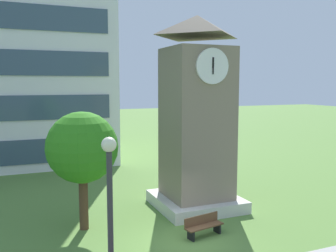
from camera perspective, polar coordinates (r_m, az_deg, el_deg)
name	(u,v)px	position (r m, az deg, el deg)	size (l,w,h in m)	color
ground_plane	(185,242)	(16.11, 2.70, -17.37)	(160.00, 160.00, 0.00)	#567F38
clock_tower	(197,124)	(19.30, 4.42, 0.28)	(4.17, 4.17, 9.96)	gray
park_bench	(203,226)	(16.56, 5.47, -14.98)	(1.86, 0.82, 0.88)	brown
street_lamp	(110,218)	(9.25, -8.87, -13.79)	(0.36, 0.36, 5.28)	#333338
tree_streetside	(82,148)	(16.79, -13.05, -3.31)	(3.17, 3.17, 5.32)	#513823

